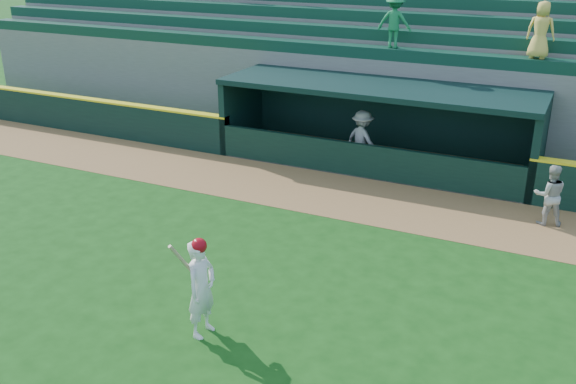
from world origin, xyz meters
name	(u,v)px	position (x,y,z in m)	size (l,w,h in m)	color
ground	(254,277)	(0.00, 0.00, 0.00)	(120.00, 120.00, 0.00)	#124110
warning_track	(341,195)	(0.00, 4.90, 0.01)	(40.00, 3.00, 0.01)	brown
field_wall_left	(44,110)	(-12.25, 6.55, 0.60)	(15.50, 0.30, 1.20)	black
wall_stripe_left	(42,93)	(-12.25, 6.55, 1.23)	(15.50, 0.32, 0.06)	yellow
dugout_player_front	(550,195)	(5.14, 5.35, 0.76)	(0.74, 0.57, 1.51)	#A9A9A4
dugout_player_inside	(362,140)	(-0.28, 7.27, 0.88)	(1.13, 0.65, 1.76)	#ACACA6
dugout	(380,119)	(0.00, 8.00, 1.36)	(9.40, 2.80, 2.46)	#63635E
stands	(421,60)	(-0.01, 12.57, 2.39)	(34.50, 6.25, 7.03)	slate
batter_at_plate	(201,287)	(0.15, -2.14, 0.93)	(0.55, 0.80, 1.87)	white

